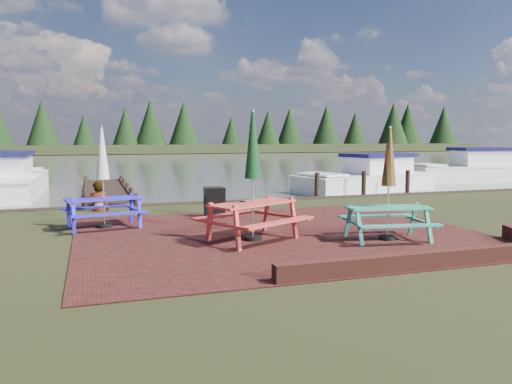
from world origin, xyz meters
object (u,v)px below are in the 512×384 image
object	(u,v)px
picnic_table_teal	(388,201)
boat_far	(470,171)
boat_jetty	(9,182)
jetty	(106,190)
person	(98,182)
chalkboard	(214,203)
picnic_table_red	(253,196)
picnic_table_blue	(103,193)
boat_near	(368,179)

from	to	relation	value
picnic_table_teal	boat_far	size ratio (longest dim) A/B	0.36
picnic_table_teal	boat_jetty	bearing A→B (deg)	135.24
jetty	boat_jetty	world-z (taller)	boat_jetty
boat_far	person	xyz separation A→B (m)	(-19.30, -6.30, 0.49)
chalkboard	jetty	bearing A→B (deg)	117.19
jetty	picnic_table_red	bearing A→B (deg)	-76.01
picnic_table_blue	boat_near	size ratio (longest dim) A/B	0.34
person	picnic_table_blue	bearing A→B (deg)	99.10
boat_far	boat_jetty	bearing A→B (deg)	94.83
picnic_table_teal	person	xyz separation A→B (m)	(-5.83, 6.45, 0.05)
picnic_table_teal	boat_near	size ratio (longest dim) A/B	0.34
picnic_table_teal	jetty	bearing A→B (deg)	125.24
chalkboard	boat_near	xyz separation A→B (m)	(8.58, 6.32, -0.09)
picnic_table_red	boat_jetty	xyz separation A→B (m)	(-6.42, 12.20, -0.56)
picnic_table_red	person	xyz separation A→B (m)	(-3.07, 5.58, -0.07)
picnic_table_teal	boat_jetty	size ratio (longest dim) A/B	0.34
picnic_table_teal	chalkboard	xyz separation A→B (m)	(-2.84, 4.01, -0.41)
picnic_table_red	boat_far	world-z (taller)	picnic_table_red
jetty	person	size ratio (longest dim) A/B	5.07
chalkboard	boat_far	world-z (taller)	boat_far
picnic_table_red	chalkboard	distance (m)	3.19
picnic_table_blue	boat_near	world-z (taller)	picnic_table_blue
picnic_table_teal	jetty	world-z (taller)	picnic_table_teal
picnic_table_teal	picnic_table_red	size ratio (longest dim) A/B	0.88
boat_far	jetty	bearing A→B (deg)	99.04
picnic_table_blue	boat_jetty	bearing A→B (deg)	99.09
boat_near	boat_far	xyz separation A→B (m)	(7.73, 2.41, 0.05)
chalkboard	person	size ratio (longest dim) A/B	0.48
picnic_table_teal	boat_jetty	xyz separation A→B (m)	(-9.18, 13.07, -0.44)
picnic_table_blue	person	size ratio (longest dim) A/B	1.37
picnic_table_blue	chalkboard	size ratio (longest dim) A/B	2.87
picnic_table_red	boat_jetty	size ratio (longest dim) A/B	0.39
picnic_table_teal	picnic_table_blue	size ratio (longest dim) A/B	0.98
boat_near	boat_far	bearing A→B (deg)	-87.54
picnic_table_teal	boat_jetty	distance (m)	15.98
picnic_table_red	chalkboard	size ratio (longest dim) A/B	3.22
boat_near	person	distance (m)	12.22
chalkboard	boat_far	distance (m)	18.50
chalkboard	boat_jetty	bearing A→B (deg)	133.32
picnic_table_teal	picnic_table_blue	bearing A→B (deg)	159.29
boat_far	picnic_table_teal	bearing A→B (deg)	139.07
jetty	boat_far	world-z (taller)	boat_far
boat_near	picnic_table_teal	bearing A→B (deg)	136.08
picnic_table_teal	picnic_table_red	bearing A→B (deg)	172.70
picnic_table_teal	person	world-z (taller)	picnic_table_teal
picnic_table_teal	boat_near	bearing A→B (deg)	71.11
picnic_table_teal	boat_near	world-z (taller)	picnic_table_teal
jetty	person	world-z (taller)	person
chalkboard	boat_near	world-z (taller)	boat_near
boat_near	jetty	bearing A→B (deg)	68.54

